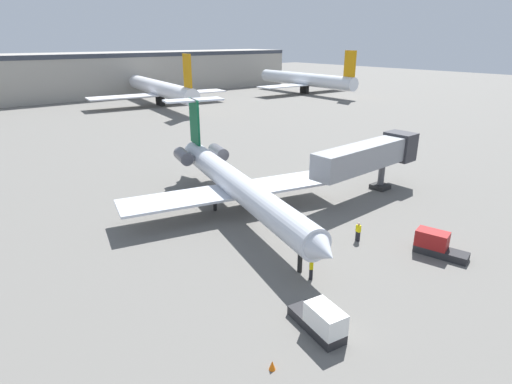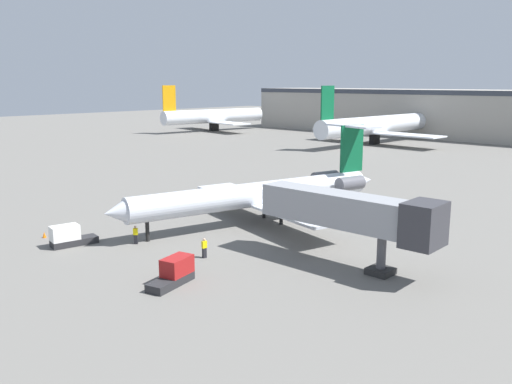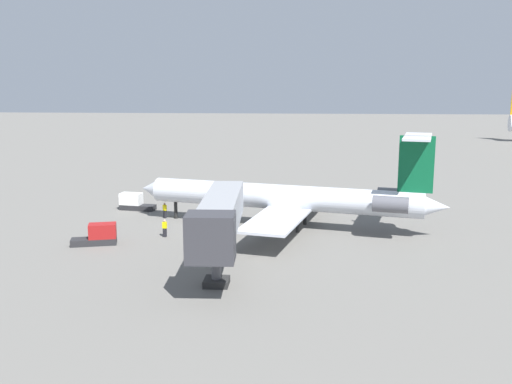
# 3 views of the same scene
# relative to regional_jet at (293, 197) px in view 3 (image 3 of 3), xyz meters

# --- Properties ---
(ground_plane) EXTENTS (400.00, 400.00, 0.10)m
(ground_plane) POSITION_rel_regional_jet_xyz_m (1.48, -0.81, -3.21)
(ground_plane) COLOR #66635E
(regional_jet) EXTENTS (22.42, 31.29, 9.59)m
(regional_jet) POSITION_rel_regional_jet_xyz_m (0.00, 0.00, 0.00)
(regional_jet) COLOR silver
(regional_jet) RESTS_ON ground_plane
(jet_bridge) EXTENTS (15.31, 3.37, 6.08)m
(jet_bridge) POSITION_rel_regional_jet_xyz_m (14.77, -5.42, 1.23)
(jet_bridge) COLOR gray
(jet_bridge) RESTS_ON ground_plane
(ground_crew_marshaller) EXTENTS (0.32, 0.43, 1.69)m
(ground_crew_marshaller) POSITION_rel_regional_jet_xyz_m (4.32, -12.04, -2.30)
(ground_crew_marshaller) COLOR black
(ground_crew_marshaller) RESTS_ON ground_plane
(ground_crew_loader) EXTENTS (0.46, 0.47, 1.69)m
(ground_crew_loader) POSITION_rel_regional_jet_xyz_m (-3.13, -13.73, -2.30)
(ground_crew_loader) COLOR black
(ground_crew_loader) RESTS_ON ground_plane
(baggage_tug_lead) EXTENTS (2.03, 4.17, 1.90)m
(baggage_tug_lead) POSITION_rel_regional_jet_xyz_m (-6.91, -18.16, -2.32)
(baggage_tug_lead) COLOR #262628
(baggage_tug_lead) RESTS_ON ground_plane
(baggage_tug_trailing) EXTENTS (2.36, 4.22, 1.90)m
(baggage_tug_trailing) POSITION_rel_regional_jet_xyz_m (7.23, -17.40, -2.32)
(baggage_tug_trailing) COLOR #262628
(baggage_tug_trailing) RESTS_ON ground_plane
(traffic_cone_near) EXTENTS (0.36, 0.36, 0.55)m
(traffic_cone_near) POSITION_rel_regional_jet_xyz_m (-11.00, -18.55, -2.89)
(traffic_cone_near) COLOR orange
(traffic_cone_near) RESTS_ON ground_plane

